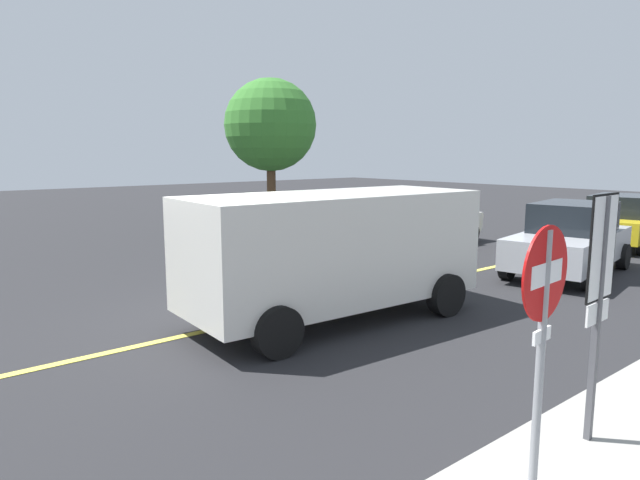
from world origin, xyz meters
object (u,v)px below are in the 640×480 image
at_px(car_silver_mid_road, 570,239).
at_px(car_white_approaching, 419,219).
at_px(stop_sign, 543,318).
at_px(white_van, 335,248).
at_px(tree_left_verge, 271,126).
at_px(speed_limit_sign, 600,276).
at_px(car_yellow_behind_van, 621,220).

bearing_deg(car_silver_mid_road, car_white_approaching, 82.45).
distance_m(stop_sign, white_van, 5.47).
relative_size(car_silver_mid_road, tree_left_verge, 0.86).
height_order(speed_limit_sign, white_van, speed_limit_sign).
xyz_separation_m(speed_limit_sign, car_yellow_behind_van, (13.03, 5.14, -0.96)).
bearing_deg(car_silver_mid_road, white_van, 173.51).
relative_size(speed_limit_sign, white_van, 0.48).
xyz_separation_m(speed_limit_sign, tree_left_verge, (6.01, 14.00, 2.03)).
bearing_deg(white_van, car_silver_mid_road, -6.49).
relative_size(stop_sign, car_yellow_behind_van, 0.50).
xyz_separation_m(speed_limit_sign, car_white_approaching, (8.51, 9.40, -0.97)).
bearing_deg(stop_sign, white_van, 66.38).
bearing_deg(stop_sign, car_white_approaching, 44.49).
height_order(car_yellow_behind_van, car_white_approaching, car_yellow_behind_van).
height_order(stop_sign, car_yellow_behind_van, stop_sign).
xyz_separation_m(stop_sign, speed_limit_sign, (1.15, 0.09, 0.17)).
height_order(white_van, car_silver_mid_road, white_van).
bearing_deg(car_yellow_behind_van, car_white_approaching, 136.72).
relative_size(stop_sign, car_white_approaching, 0.58).
bearing_deg(car_yellow_behind_van, white_van, -178.93).
relative_size(stop_sign, car_silver_mid_road, 0.51).
xyz_separation_m(speed_limit_sign, white_van, (1.03, 4.92, -0.50)).
distance_m(car_yellow_behind_van, car_silver_mid_road, 5.31).
height_order(car_white_approaching, car_silver_mid_road, car_silver_mid_road).
xyz_separation_m(stop_sign, car_yellow_behind_van, (14.19, 5.23, -0.79)).
height_order(car_yellow_behind_van, car_silver_mid_road, car_silver_mid_road).
xyz_separation_m(stop_sign, tree_left_verge, (7.16, 14.09, 2.20)).
relative_size(speed_limit_sign, car_yellow_behind_van, 0.54).
height_order(speed_limit_sign, car_white_approaching, speed_limit_sign).
distance_m(car_silver_mid_road, tree_left_verge, 10.44).
distance_m(car_yellow_behind_van, car_white_approaching, 6.21).
bearing_deg(tree_left_verge, car_silver_mid_road, -79.65).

